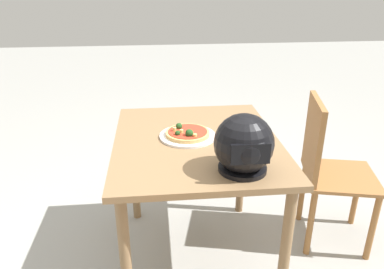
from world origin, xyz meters
name	(u,v)px	position (x,y,z in m)	size (l,w,h in m)	color
ground_plane	(196,257)	(0.00, 0.00, 0.00)	(14.00, 14.00, 0.00)	#9E9E99
dining_table	(196,157)	(0.00, 0.00, 0.66)	(0.83, 1.00, 0.76)	olive
pizza_plate	(188,136)	(0.04, -0.03, 0.77)	(0.29, 0.29, 0.01)	white
pizza	(187,133)	(0.04, -0.03, 0.79)	(0.23, 0.23, 0.05)	tan
motorcycle_helmet	(244,145)	(-0.16, 0.34, 0.88)	(0.25, 0.25, 0.25)	black
drinking_glass	(255,135)	(-0.27, 0.10, 0.82)	(0.07, 0.07, 0.11)	silver
chair_side	(326,165)	(-0.78, -0.12, 0.51)	(0.48, 0.48, 0.90)	#996638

